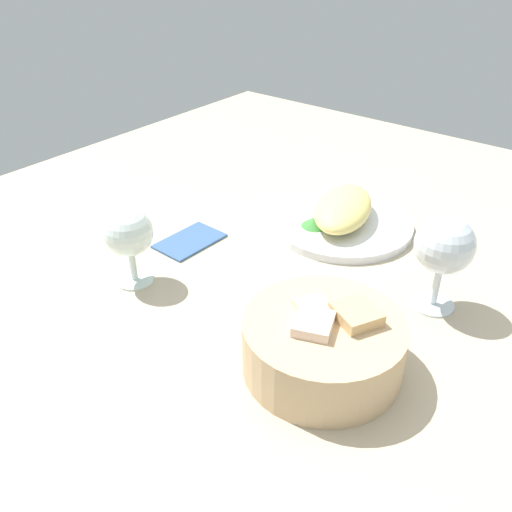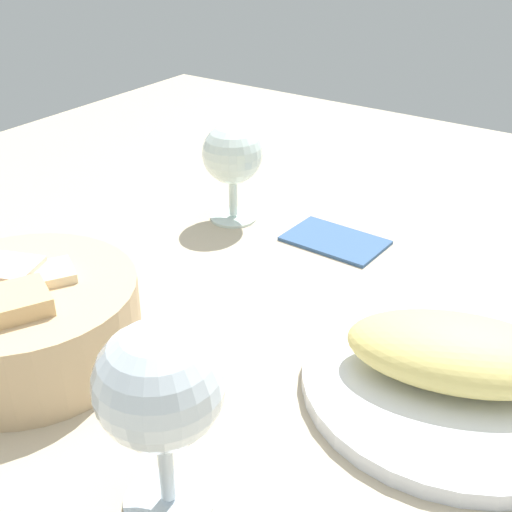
{
  "view_description": "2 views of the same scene",
  "coord_description": "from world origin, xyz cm",
  "views": [
    {
      "loc": [
        60.71,
        37.43,
        46.75
      ],
      "look_at": [
        7.91,
        -4.68,
        4.23
      ],
      "focal_mm": 38.54,
      "sensor_mm": 36.0,
      "label": 1
    },
    {
      "loc": [
        -25.1,
        40.94,
        35.66
      ],
      "look_at": [
        6.56,
        -5.05,
        4.94
      ],
      "focal_mm": 47.65,
      "sensor_mm": 36.0,
      "label": 2
    }
  ],
  "objects": [
    {
      "name": "wine_glass_near",
      "position": [
        19.27,
        -18.7,
        7.84
      ],
      "size": [
        7.06,
        7.06,
        11.84
      ],
      "color": "silver",
      "rests_on": "ground_plane"
    },
    {
      "name": "bread_basket",
      "position": [
        17.45,
        13.1,
        3.69
      ],
      "size": [
        19.05,
        19.05,
        8.43
      ],
      "color": "tan",
      "rests_on": "ground_plane"
    },
    {
      "name": "lettuce_garnish",
      "position": [
        -9.34,
        -5.67,
        2.27
      ],
      "size": [
        4.6,
        4.6,
        1.73
      ],
      "primitive_type": "cone",
      "color": "#398436",
      "rests_on": "plate"
    },
    {
      "name": "folded_napkin",
      "position": [
        6.14,
        -20.22,
        0.4
      ],
      "size": [
        11.24,
        7.38,
        0.8
      ],
      "primitive_type": "cube",
      "rotation": [
        0.0,
        0.0,
        3.11
      ],
      "color": "#385A8A",
      "rests_on": "ground_plane"
    },
    {
      "name": "omelette",
      "position": [
        -13.94,
        -3.04,
        3.73
      ],
      "size": [
        19.42,
        14.31,
        4.65
      ],
      "primitive_type": "ellipsoid",
      "rotation": [
        0.0,
        0.0,
        0.33
      ],
      "color": "#E7D375",
      "rests_on": "plate"
    },
    {
      "name": "ground_plane",
      "position": [
        0.0,
        0.0,
        -1.0
      ],
      "size": [
        140.0,
        140.0,
        2.0
      ],
      "primitive_type": "cube",
      "color": "#B7A78C"
    },
    {
      "name": "wine_glass_far",
      "position": [
        -2.68,
        18.44,
        9.39
      ],
      "size": [
        7.94,
        7.94,
        13.81
      ],
      "color": "silver",
      "rests_on": "ground_plane"
    },
    {
      "name": "plate",
      "position": [
        -13.94,
        -3.04,
        0.7
      ],
      "size": [
        24.18,
        24.18,
        1.4
      ],
      "primitive_type": "cylinder",
      "color": "silver",
      "rests_on": "ground_plane"
    }
  ]
}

